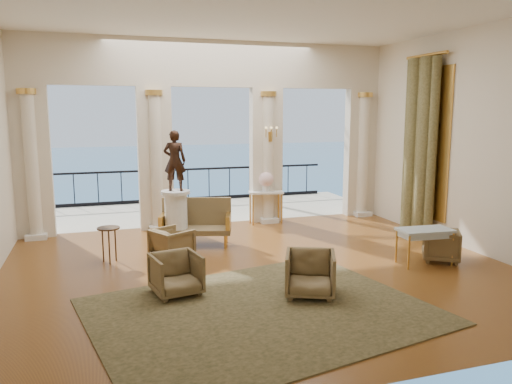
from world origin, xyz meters
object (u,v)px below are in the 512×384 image
object	(u,v)px
armchair_b	(310,272)
side_table	(109,232)
game_table	(425,233)
console_table	(266,197)
pedestal	(176,220)
armchair_a	(176,272)
statue	(175,161)
armchair_d	(172,243)
settee	(196,222)
armchair_c	(441,244)

from	to	relation	value
armchair_b	side_table	size ratio (longest dim) A/B	1.13
game_table	console_table	distance (m)	4.47
pedestal	side_table	distance (m)	1.59
armchair_a	side_table	size ratio (longest dim) A/B	1.07
game_table	console_table	xyz separation A→B (m)	(-1.70, 4.13, 0.08)
statue	console_table	world-z (taller)	statue
armchair_b	statue	xyz separation A→B (m)	(-1.52, 3.51, 1.43)
armchair_b	game_table	world-z (taller)	armchair_b
side_table	statue	bearing A→B (deg)	28.86
game_table	console_table	size ratio (longest dim) A/B	1.11
armchair_a	armchair_b	xyz separation A→B (m)	(1.96, -0.68, 0.02)
armchair_b	pedestal	size ratio (longest dim) A/B	0.65
armchair_b	armchair_d	xyz separation A→B (m)	(-1.75, 2.54, -0.04)
settee	pedestal	world-z (taller)	pedestal
settee	console_table	bearing A→B (deg)	51.70
armchair_d	console_table	xyz separation A→B (m)	(2.74, 2.43, 0.34)
armchair_b	armchair_c	bearing A→B (deg)	39.96
armchair_a	pedestal	size ratio (longest dim) A/B	0.61
settee	console_table	distance (m)	2.52
armchair_b	settee	distance (m)	3.71
armchair_d	pedestal	world-z (taller)	pedestal
armchair_c	armchair_d	xyz separation A→B (m)	(-4.87, 1.63, 0.01)
armchair_a	statue	bearing A→B (deg)	70.16
settee	armchair_c	bearing A→B (deg)	-14.84
statue	game_table	bearing A→B (deg)	165.39
armchair_c	armchair_d	bearing A→B (deg)	-75.00
armchair_a	pedestal	world-z (taller)	pedestal
armchair_d	console_table	distance (m)	3.67
pedestal	game_table	bearing A→B (deg)	-32.53
armchair_d	settee	distance (m)	1.21
armchair_a	pedestal	xyz separation A→B (m)	(0.45, 2.83, 0.21)
armchair_b	statue	size ratio (longest dim) A/B	0.61
statue	console_table	bearing A→B (deg)	-131.88
pedestal	armchair_a	bearing A→B (deg)	-98.99
settee	statue	size ratio (longest dim) A/B	1.28
armchair_c	pedestal	bearing A→B (deg)	-85.80
console_table	side_table	size ratio (longest dim) A/B	1.35
settee	side_table	distance (m)	1.99
settee	game_table	size ratio (longest dim) A/B	1.57
side_table	armchair_d	bearing A→B (deg)	-10.05
armchair_d	armchair_c	bearing A→B (deg)	-137.14
pedestal	statue	xyz separation A→B (m)	(0.00, 0.00, 1.25)
console_table	pedestal	bearing A→B (deg)	-137.24
armchair_a	side_table	distance (m)	2.28
console_table	armchair_a	bearing A→B (deg)	-111.96
settee	game_table	distance (m)	4.65
armchair_c	statue	size ratio (longest dim) A/B	0.53
armchair_d	statue	size ratio (longest dim) A/B	0.54
armchair_d	side_table	world-z (taller)	armchair_d
armchair_a	console_table	size ratio (longest dim) A/B	0.79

